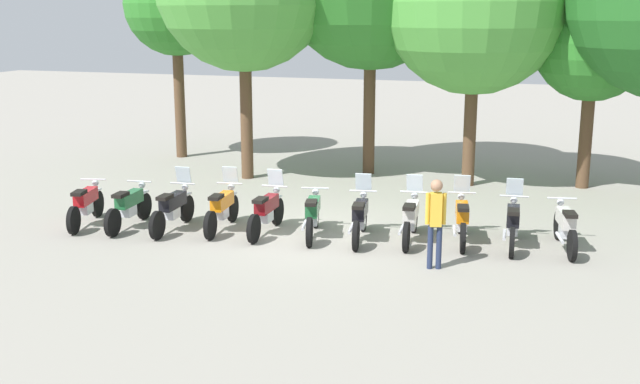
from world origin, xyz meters
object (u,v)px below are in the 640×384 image
(motorcycle_3, at_px, (222,208))
(tree_4, at_px, (593,43))
(tree_0, at_px, (176,5))
(motorcycle_7, at_px, (411,218))
(motorcycle_0, at_px, (86,204))
(motorcycle_9, at_px, (513,223))
(person_0, at_px, (436,216))
(motorcycle_5, at_px, (313,214))
(motorcycle_10, at_px, (565,226))
(motorcycle_2, at_px, (173,208))
(motorcycle_4, at_px, (267,211))
(motorcycle_6, at_px, (360,217))
(motorcycle_1, at_px, (129,206))
(tree_3, at_px, (475,3))
(motorcycle_8, at_px, (462,219))

(motorcycle_3, distance_m, tree_4, 11.24)
(tree_0, bearing_deg, motorcycle_7, -38.15)
(motorcycle_0, relative_size, tree_0, 0.31)
(motorcycle_9, bearing_deg, person_0, 142.55)
(motorcycle_5, height_order, motorcycle_10, same)
(motorcycle_7, bearing_deg, motorcycle_2, 93.46)
(motorcycle_2, relative_size, motorcycle_4, 1.00)
(motorcycle_6, relative_size, tree_4, 0.38)
(motorcycle_9, height_order, tree_4, tree_4)
(motorcycle_4, bearing_deg, motorcycle_1, 97.56)
(motorcycle_0, xyz_separation_m, motorcycle_6, (6.44, 0.81, 0.01))
(person_0, distance_m, tree_3, 8.76)
(motorcycle_10, bearing_deg, motorcycle_1, 86.68)
(motorcycle_7, relative_size, tree_4, 0.38)
(motorcycle_6, bearing_deg, motorcycle_9, -89.70)
(motorcycle_10, bearing_deg, tree_3, 14.96)
(motorcycle_9, xyz_separation_m, tree_3, (-1.69, 5.74, 4.62))
(motorcycle_0, relative_size, tree_4, 0.38)
(motorcycle_1, distance_m, motorcycle_6, 5.40)
(person_0, bearing_deg, motorcycle_10, -64.34)
(person_0, bearing_deg, tree_0, 32.50)
(motorcycle_2, bearing_deg, motorcycle_7, -84.36)
(tree_3, bearing_deg, person_0, -87.32)
(motorcycle_3, height_order, motorcycle_7, same)
(tree_4, bearing_deg, motorcycle_0, -145.07)
(motorcycle_10, relative_size, tree_0, 0.32)
(motorcycle_1, xyz_separation_m, motorcycle_2, (1.07, 0.13, 0.01))
(motorcycle_7, bearing_deg, motorcycle_6, 97.91)
(motorcycle_8, height_order, motorcycle_9, same)
(motorcycle_8, xyz_separation_m, tree_0, (-10.62, 7.24, 4.60))
(motorcycle_3, height_order, motorcycle_9, same)
(motorcycle_2, bearing_deg, motorcycle_3, -74.68)
(motorcycle_0, distance_m, motorcycle_6, 6.49)
(motorcycle_10, xyz_separation_m, person_0, (-2.39, -2.12, 0.55))
(motorcycle_5, bearing_deg, person_0, -128.54)
(motorcycle_4, bearing_deg, motorcycle_6, -87.43)
(motorcycle_8, distance_m, person_0, 2.08)
(motorcycle_0, height_order, tree_0, tree_0)
(motorcycle_2, height_order, tree_4, tree_4)
(person_0, bearing_deg, motorcycle_7, 9.63)
(motorcycle_6, height_order, motorcycle_10, motorcycle_6)
(motorcycle_4, height_order, tree_3, tree_3)
(motorcycle_5, relative_size, motorcycle_9, 0.98)
(motorcycle_6, distance_m, tree_0, 12.37)
(tree_4, bearing_deg, motorcycle_5, -129.35)
(motorcycle_4, distance_m, tree_4, 10.48)
(motorcycle_7, height_order, tree_3, tree_3)
(motorcycle_0, bearing_deg, motorcycle_2, -97.29)
(motorcycle_3, bearing_deg, motorcycle_1, 96.65)
(motorcycle_4, relative_size, motorcycle_6, 1.01)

